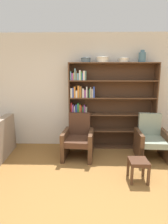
# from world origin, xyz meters

# --- Properties ---
(ground_plane) EXTENTS (24.00, 24.00, 0.00)m
(ground_plane) POSITION_xyz_m (0.00, 0.00, 0.00)
(ground_plane) COLOR olive
(wall_back) EXTENTS (12.00, 0.06, 2.75)m
(wall_back) POSITION_xyz_m (0.00, 2.37, 1.38)
(wall_back) COLOR silver
(wall_back) RESTS_ON ground
(bookshelf) EXTENTS (2.07, 0.30, 2.05)m
(bookshelf) POSITION_xyz_m (0.19, 2.20, 1.02)
(bookshelf) COLOR brown
(bookshelf) RESTS_ON ground
(bowl_stoneware) EXTENTS (0.24, 0.24, 0.11)m
(bowl_stoneware) POSITION_xyz_m (-0.24, 2.18, 2.11)
(bowl_stoneware) COLOR slate
(bowl_stoneware) RESTS_ON bookshelf
(bowl_sage) EXTENTS (0.30, 0.30, 0.12)m
(bowl_sage) POSITION_xyz_m (0.14, 2.18, 2.12)
(bowl_sage) COLOR silver
(bowl_sage) RESTS_ON bookshelf
(bowl_olive) EXTENTS (0.25, 0.25, 0.10)m
(bowl_olive) POSITION_xyz_m (0.62, 2.18, 2.11)
(bowl_olive) COLOR silver
(bowl_olive) RESTS_ON bookshelf
(vase_tall) EXTENTS (0.16, 0.16, 0.27)m
(vase_tall) POSITION_xyz_m (1.04, 2.18, 2.17)
(vase_tall) COLOR slate
(vase_tall) RESTS_ON bookshelf
(armchair_leather) EXTENTS (0.69, 0.73, 0.93)m
(armchair_leather) POSITION_xyz_m (-0.40, 1.64, 0.39)
(armchair_leather) COLOR brown
(armchair_leather) RESTS_ON ground
(armchair_cushioned) EXTENTS (0.68, 0.72, 0.93)m
(armchair_cushioned) POSITION_xyz_m (1.19, 1.64, 0.39)
(armchair_cushioned) COLOR brown
(armchair_cushioned) RESTS_ON ground
(footstool) EXTENTS (0.31, 0.31, 0.37)m
(footstool) POSITION_xyz_m (0.66, 0.72, 0.29)
(footstool) COLOR brown
(footstool) RESTS_ON ground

